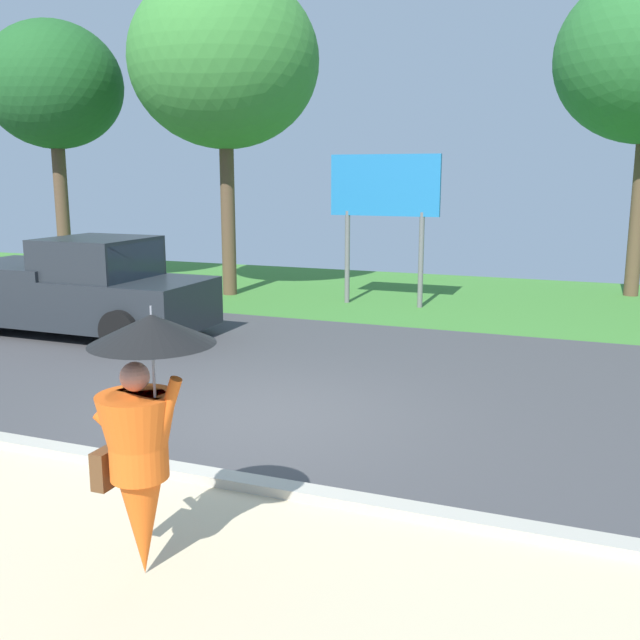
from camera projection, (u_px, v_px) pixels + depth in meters
ground_plane at (342, 364)px, 11.92m from camera, size 40.00×22.00×0.20m
monk_pedestrian at (142, 444)px, 5.36m from camera, size 1.03×0.92×2.13m
pickup_truck at (80, 289)px, 13.84m from camera, size 5.20×2.28×1.88m
roadside_billboard at (385, 196)px, 16.58m from camera, size 2.60×0.12×3.50m
tree_center_back at (224, 61)px, 17.47m from camera, size 4.64×4.64×7.87m
tree_right_mid at (54, 87)px, 18.88m from camera, size 3.61×3.61×6.98m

